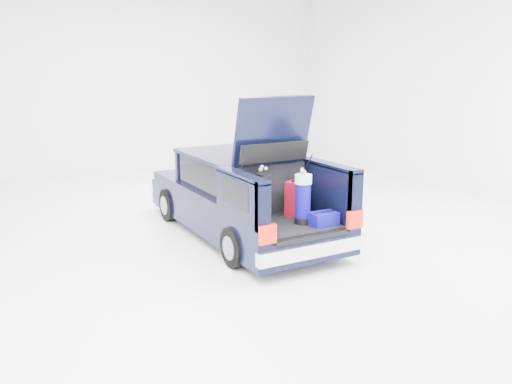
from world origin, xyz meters
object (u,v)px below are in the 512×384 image
blue_golf_bag (303,199)px  blue_duffel (324,219)px  black_golf_bag (263,196)px  red_suitcase (297,198)px  car (239,196)px

blue_golf_bag → blue_duffel: (0.22, -0.23, -0.28)m
black_golf_bag → blue_golf_bag: (0.46, -0.39, -0.00)m
black_golf_bag → blue_duffel: bearing=-32.5°
black_golf_bag → blue_duffel: 0.96m
black_golf_bag → blue_golf_bag: 0.60m
red_suitcase → blue_duffel: 0.66m
black_golf_bag → blue_duffel: (0.68, -0.62, -0.29)m
car → red_suitcase: car is taller
red_suitcase → blue_duffel: (0.07, -0.63, -0.18)m
car → blue_duffel: car is taller
car → blue_golf_bag: bearing=-83.8°
car → blue_duffel: 1.99m
black_golf_bag → blue_golf_bag: size_ratio=1.01×
blue_duffel → black_golf_bag: bearing=138.2°
black_golf_bag → red_suitcase: bearing=10.9°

